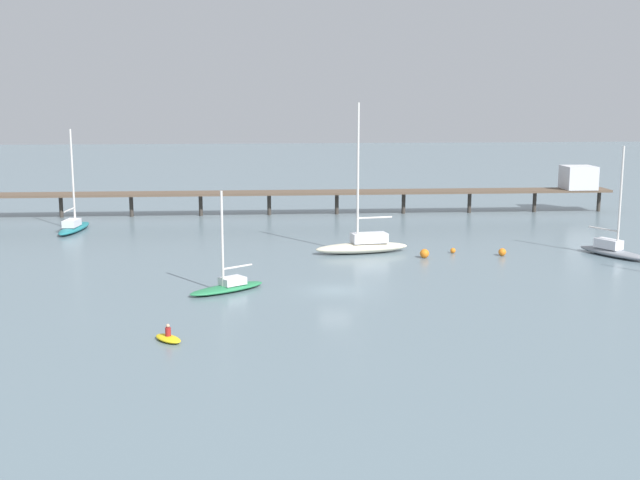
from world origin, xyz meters
name	(u,v)px	position (x,y,z in m)	size (l,w,h in m)	color
ground_plane	(335,291)	(0.00, 0.00, 0.00)	(400.00, 400.00, 0.00)	slate
pier	(394,188)	(12.04, 41.69, 3.40)	(81.87, 4.35, 6.14)	brown
sailboat_teal	(74,225)	(-27.12, 30.75, 0.70)	(3.02, 9.01, 11.67)	#1E727A
sailboat_cream	(363,244)	(4.37, 15.38, 0.89)	(9.72, 3.93, 14.75)	beige
sailboat_gray	(612,249)	(28.31, 11.69, 0.73)	(5.20, 7.77, 10.73)	gray
sailboat_green	(228,285)	(-8.55, 0.53, 0.50)	(6.69, 5.56, 8.11)	#287F4C
dinghy_yellow	(168,338)	(-11.93, -12.49, 0.22)	(2.31, 2.52, 1.14)	yellow
mooring_buoy_near	(453,251)	(13.23, 14.46, 0.26)	(0.53, 0.53, 0.53)	orange
mooring_buoy_outer	(502,252)	(17.70, 12.78, 0.37)	(0.75, 0.75, 0.75)	orange
mooring_buoy_mid	(424,253)	(9.91, 12.36, 0.44)	(0.88, 0.88, 0.88)	orange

